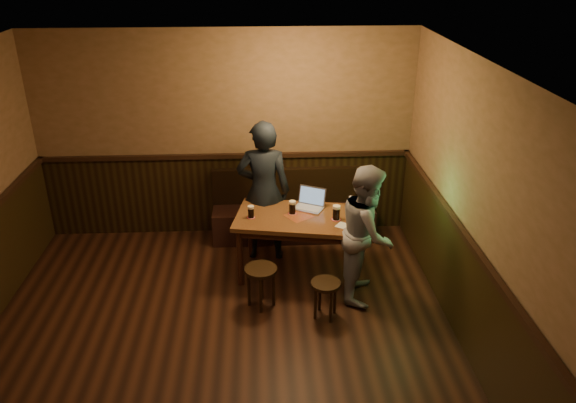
% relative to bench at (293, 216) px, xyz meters
% --- Properties ---
extents(room, '(5.04, 6.04, 2.84)m').
position_rel_bench_xyz_m(room, '(-0.89, -2.53, 0.89)').
color(room, black).
rests_on(room, ground).
extents(bench, '(2.20, 0.50, 0.95)m').
position_rel_bench_xyz_m(bench, '(0.00, 0.00, 0.00)').
color(bench, black).
rests_on(bench, ground).
extents(pub_table, '(1.61, 1.10, 0.80)m').
position_rel_bench_xyz_m(pub_table, '(-0.00, -0.97, 0.38)').
color(pub_table, '#552A18').
rests_on(pub_table, ground).
extents(stool_left, '(0.38, 0.38, 0.49)m').
position_rel_bench_xyz_m(stool_left, '(-0.46, -1.63, 0.08)').
color(stool_left, black).
rests_on(stool_left, ground).
extents(stool_right, '(0.42, 0.42, 0.43)m').
position_rel_bench_xyz_m(stool_right, '(0.23, -1.86, 0.04)').
color(stool_right, black).
rests_on(stool_right, ground).
extents(pint_left, '(0.10, 0.10, 0.15)m').
position_rel_bench_xyz_m(pint_left, '(-0.56, -0.98, 0.56)').
color(pint_left, '#B7162F').
rests_on(pint_left, pub_table).
extents(pint_mid, '(0.11, 0.11, 0.17)m').
position_rel_bench_xyz_m(pint_mid, '(-0.07, -0.91, 0.57)').
color(pint_mid, '#B7162F').
rests_on(pint_mid, pub_table).
extents(pint_right, '(0.12, 0.12, 0.18)m').
position_rel_bench_xyz_m(pint_right, '(0.43, -1.09, 0.57)').
color(pint_right, '#B7162F').
rests_on(pint_right, pub_table).
extents(laptop, '(0.43, 0.40, 0.24)m').
position_rel_bench_xyz_m(laptop, '(0.16, -0.75, 0.54)').
color(laptop, silver).
rests_on(laptop, pub_table).
extents(menu, '(0.27, 0.25, 0.00)m').
position_rel_bench_xyz_m(menu, '(0.52, -1.27, 0.48)').
color(menu, silver).
rests_on(menu, pub_table).
extents(person_suit, '(0.69, 0.47, 1.84)m').
position_rel_bench_xyz_m(person_suit, '(-0.41, -0.52, 0.61)').
color(person_suit, black).
rests_on(person_suit, ground).
extents(person_grey, '(0.78, 0.90, 1.59)m').
position_rel_bench_xyz_m(person_grey, '(0.74, -1.44, 0.49)').
color(person_grey, gray).
rests_on(person_grey, ground).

